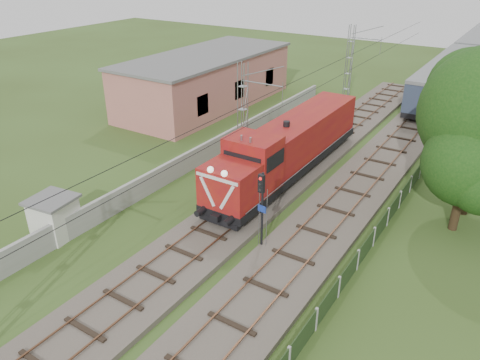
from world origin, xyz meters
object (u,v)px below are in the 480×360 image
Objects in this scene: coach_rake at (478,43)px; signal_post at (262,199)px; locomotive at (289,147)px; relay_hut at (55,217)px.

coach_rake is 57.69m from signal_post.
coach_rake is (5.00, 48.79, 0.20)m from locomotive.
locomotive reaches higher than relay_hut.
locomotive is 6.75× the size of relay_hut.
signal_post is at bearing -91.98° from coach_rake.
coach_rake is at bearing 84.15° from locomotive.
locomotive reaches higher than signal_post.
relay_hut is at bearing -101.19° from coach_rake.
locomotive is 15.78m from relay_hut.
relay_hut is at bearing -118.04° from locomotive.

